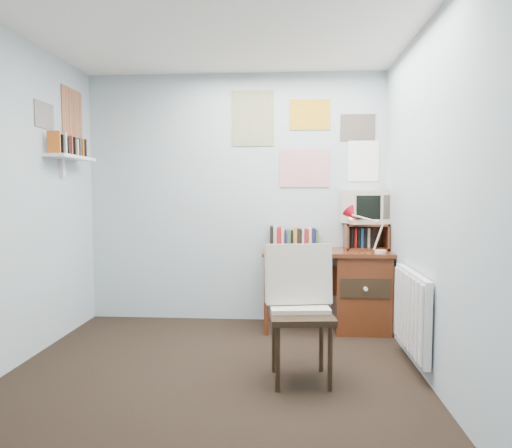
{
  "coord_description": "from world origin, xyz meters",
  "views": [
    {
      "loc": [
        0.52,
        -2.87,
        1.31
      ],
      "look_at": [
        0.26,
        1.02,
        1.04
      ],
      "focal_mm": 32.0,
      "sensor_mm": 36.0,
      "label": 1
    }
  ],
  "objects_px": {
    "tv_riser": "(366,236)",
    "crt_tv": "(365,205)",
    "radiator": "(412,312)",
    "wall_shelf": "(71,157)",
    "desk": "(354,287)",
    "desk_lamp": "(381,233)",
    "desk_chair": "(301,316)"
  },
  "relations": [
    {
      "from": "tv_riser",
      "to": "crt_tv",
      "type": "relative_size",
      "value": 1.09
    },
    {
      "from": "desk_chair",
      "to": "radiator",
      "type": "relative_size",
      "value": 1.15
    },
    {
      "from": "desk",
      "to": "desk_lamp",
      "type": "xyz_separation_m",
      "value": [
        0.2,
        -0.18,
        0.54
      ]
    },
    {
      "from": "desk",
      "to": "desk_chair",
      "type": "distance_m",
      "value": 1.36
    },
    {
      "from": "desk_lamp",
      "to": "desk_chair",
      "type": "bearing_deg",
      "value": -144.48
    },
    {
      "from": "radiator",
      "to": "wall_shelf",
      "type": "xyz_separation_m",
      "value": [
        -2.86,
        0.55,
        1.2
      ]
    },
    {
      "from": "desk_chair",
      "to": "wall_shelf",
      "type": "relative_size",
      "value": 1.48
    },
    {
      "from": "desk_lamp",
      "to": "wall_shelf",
      "type": "bearing_deg",
      "value": 164.83
    },
    {
      "from": "tv_riser",
      "to": "crt_tv",
      "type": "height_order",
      "value": "crt_tv"
    },
    {
      "from": "crt_tv",
      "to": "wall_shelf",
      "type": "relative_size",
      "value": 0.59
    },
    {
      "from": "crt_tv",
      "to": "radiator",
      "type": "height_order",
      "value": "crt_tv"
    },
    {
      "from": "crt_tv",
      "to": "desk_lamp",
      "type": "bearing_deg",
      "value": -88.51
    },
    {
      "from": "desk_lamp",
      "to": "wall_shelf",
      "type": "height_order",
      "value": "wall_shelf"
    },
    {
      "from": "desk",
      "to": "desk_chair",
      "type": "xyz_separation_m",
      "value": [
        -0.55,
        -1.24,
        0.05
      ]
    },
    {
      "from": "desk_chair",
      "to": "tv_riser",
      "type": "xyz_separation_m",
      "value": [
        0.67,
        1.35,
        0.43
      ]
    },
    {
      "from": "crt_tv",
      "to": "radiator",
      "type": "bearing_deg",
      "value": -95.42
    },
    {
      "from": "radiator",
      "to": "desk",
      "type": "bearing_deg",
      "value": 107.24
    },
    {
      "from": "desk_chair",
      "to": "crt_tv",
      "type": "distance_m",
      "value": 1.69
    },
    {
      "from": "desk_lamp",
      "to": "tv_riser",
      "type": "xyz_separation_m",
      "value": [
        -0.08,
        0.29,
        -0.06
      ]
    },
    {
      "from": "wall_shelf",
      "to": "desk",
      "type": "bearing_deg",
      "value": 8.4
    },
    {
      "from": "tv_riser",
      "to": "crt_tv",
      "type": "xyz_separation_m",
      "value": [
        -0.01,
        0.02,
        0.3
      ]
    },
    {
      "from": "desk",
      "to": "desk_chair",
      "type": "relative_size",
      "value": 1.31
    },
    {
      "from": "desk_lamp",
      "to": "radiator",
      "type": "height_order",
      "value": "desk_lamp"
    },
    {
      "from": "desk",
      "to": "tv_riser",
      "type": "distance_m",
      "value": 0.51
    },
    {
      "from": "desk_chair",
      "to": "tv_riser",
      "type": "height_order",
      "value": "tv_riser"
    },
    {
      "from": "desk",
      "to": "desk_lamp",
      "type": "relative_size",
      "value": 3.21
    },
    {
      "from": "wall_shelf",
      "to": "crt_tv",
      "type": "bearing_deg",
      "value": 10.77
    },
    {
      "from": "tv_riser",
      "to": "wall_shelf",
      "type": "distance_m",
      "value": 2.83
    },
    {
      "from": "desk",
      "to": "crt_tv",
      "type": "relative_size",
      "value": 3.27
    },
    {
      "from": "desk_lamp",
      "to": "radiator",
      "type": "bearing_deg",
      "value": -102.67
    },
    {
      "from": "desk_chair",
      "to": "desk_lamp",
      "type": "height_order",
      "value": "desk_lamp"
    },
    {
      "from": "radiator",
      "to": "wall_shelf",
      "type": "relative_size",
      "value": 1.29
    }
  ]
}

